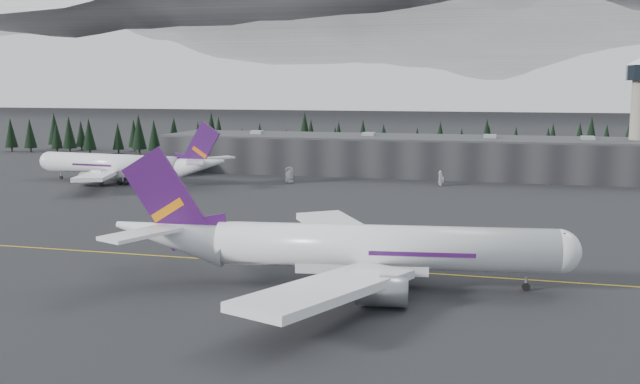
% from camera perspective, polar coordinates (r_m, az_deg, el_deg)
% --- Properties ---
extents(ground, '(1400.00, 1400.00, 0.00)m').
position_cam_1_polar(ground, '(121.55, -2.36, -5.57)').
color(ground, black).
rests_on(ground, ground).
extents(taxiline, '(400.00, 0.40, 0.02)m').
position_cam_1_polar(taxiline, '(119.69, -2.64, -5.79)').
color(taxiline, gold).
rests_on(taxiline, ground).
extents(terminal, '(160.00, 30.00, 12.60)m').
position_cam_1_polar(terminal, '(241.38, 6.24, 2.97)').
color(terminal, black).
rests_on(terminal, ground).
extents(control_tower, '(10.00, 10.00, 37.70)m').
position_cam_1_polar(control_tower, '(244.30, 24.21, 6.36)').
color(control_tower, gray).
rests_on(control_tower, ground).
extents(treeline, '(360.00, 20.00, 15.00)m').
position_cam_1_polar(treeline, '(277.80, 7.35, 3.93)').
color(treeline, black).
rests_on(treeline, ground).
extents(mountain_ridge, '(4400.00, 900.00, 420.00)m').
position_cam_1_polar(mountain_ridge, '(1113.71, 12.78, 6.84)').
color(mountain_ridge, white).
rests_on(mountain_ridge, ground).
extents(jet_main, '(69.70, 63.97, 20.56)m').
position_cam_1_polar(jet_main, '(106.33, 1.84, -4.41)').
color(jet_main, silver).
rests_on(jet_main, ground).
extents(jet_parked, '(65.68, 60.39, 19.33)m').
position_cam_1_polar(jet_parked, '(224.65, -15.14, 2.09)').
color(jet_parked, silver).
rests_on(jet_parked, ground).
extents(gse_vehicle_a, '(3.11, 5.34, 1.40)m').
position_cam_1_polar(gse_vehicle_a, '(216.86, -2.46, 0.89)').
color(gse_vehicle_a, silver).
rests_on(gse_vehicle_a, ground).
extents(gse_vehicle_b, '(4.89, 3.12, 1.55)m').
position_cam_1_polar(gse_vehicle_b, '(214.08, 9.67, 0.70)').
color(gse_vehicle_b, silver).
rests_on(gse_vehicle_b, ground).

